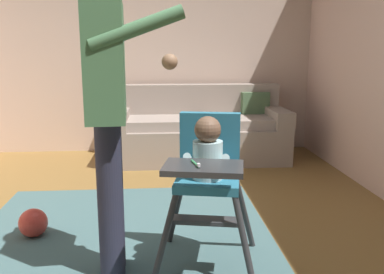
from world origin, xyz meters
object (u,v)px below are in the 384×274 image
adult_standing (108,108)px  toy_ball (33,223)px  couch (199,131)px  high_chair (208,164)px

adult_standing → toy_ball: (-0.61, 0.52, -0.86)m
couch → high_chair: 2.56m
couch → high_chair: size_ratio=2.21×
toy_ball → couch: bearing=56.6°
adult_standing → toy_ball: size_ratio=8.61×
couch → adult_standing: size_ratio=1.19×
high_chair → adult_standing: (-0.55, -0.03, 0.34)m
adult_standing → toy_ball: bearing=136.2°
couch → toy_ball: couch is taller
couch → adult_standing: 2.74m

